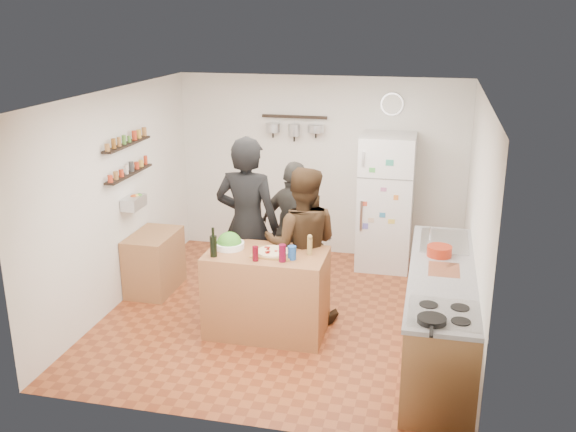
% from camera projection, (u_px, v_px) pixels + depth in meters
% --- Properties ---
extents(room_shell, '(4.20, 4.20, 4.20)m').
position_uv_depth(room_shell, '(294.00, 200.00, 7.33)').
color(room_shell, brown).
rests_on(room_shell, ground).
extents(prep_island, '(1.25, 0.72, 0.91)m').
position_uv_depth(prep_island, '(267.00, 293.00, 6.82)').
color(prep_island, '#9E623A').
rests_on(prep_island, floor).
extents(pizza_board, '(0.42, 0.34, 0.02)m').
position_uv_depth(pizza_board, '(273.00, 253.00, 6.64)').
color(pizza_board, olive).
rests_on(pizza_board, prep_island).
extents(pizza, '(0.34, 0.34, 0.02)m').
position_uv_depth(pizza, '(273.00, 251.00, 6.63)').
color(pizza, beige).
rests_on(pizza, pizza_board).
extents(salad_bowl, '(0.32, 0.32, 0.06)m').
position_uv_depth(salad_bowl, '(229.00, 245.00, 6.81)').
color(salad_bowl, white).
rests_on(salad_bowl, prep_island).
extents(wine_bottle, '(0.07, 0.07, 0.22)m').
position_uv_depth(wine_bottle, '(213.00, 246.00, 6.55)').
color(wine_bottle, black).
rests_on(wine_bottle, prep_island).
extents(wine_glass_near, '(0.06, 0.06, 0.15)m').
position_uv_depth(wine_glass_near, '(255.00, 254.00, 6.44)').
color(wine_glass_near, '#4F0612').
rests_on(wine_glass_near, prep_island).
extents(wine_glass_far, '(0.07, 0.07, 0.18)m').
position_uv_depth(wine_glass_far, '(282.00, 253.00, 6.42)').
color(wine_glass_far, '#55071E').
rests_on(wine_glass_far, prep_island).
extents(pepper_mill, '(0.05, 0.05, 0.17)m').
position_uv_depth(pepper_mill, '(310.00, 247.00, 6.60)').
color(pepper_mill, olive).
rests_on(pepper_mill, prep_island).
extents(salt_canister, '(0.09, 0.09, 0.14)m').
position_uv_depth(salt_canister, '(292.00, 253.00, 6.48)').
color(salt_canister, navy).
rests_on(salt_canister, prep_island).
extents(person_left, '(0.77, 0.52, 2.03)m').
position_uv_depth(person_left, '(247.00, 225.00, 7.22)').
color(person_left, black).
rests_on(person_left, floor).
extents(person_center, '(0.93, 0.77, 1.74)m').
position_uv_depth(person_center, '(302.00, 245.00, 7.02)').
color(person_center, black).
rests_on(person_center, floor).
extents(person_back, '(1.05, 0.69, 1.65)m').
position_uv_depth(person_back, '(295.00, 229.00, 7.66)').
color(person_back, '#2B2A27').
rests_on(person_back, floor).
extents(counter_run, '(0.63, 2.63, 0.90)m').
position_uv_depth(counter_run, '(441.00, 314.00, 6.34)').
color(counter_run, '#9E7042').
rests_on(counter_run, floor).
extents(stove_top, '(0.60, 0.62, 0.02)m').
position_uv_depth(stove_top, '(444.00, 314.00, 5.32)').
color(stove_top, white).
rests_on(stove_top, counter_run).
extents(skillet, '(0.24, 0.24, 0.05)m').
position_uv_depth(skillet, '(432.00, 320.00, 5.15)').
color(skillet, black).
rests_on(skillet, stove_top).
extents(sink, '(0.50, 0.80, 0.03)m').
position_uv_depth(sink, '(444.00, 242.00, 6.99)').
color(sink, silver).
rests_on(sink, counter_run).
extents(cutting_board, '(0.30, 0.40, 0.02)m').
position_uv_depth(cutting_board, '(444.00, 270.00, 6.22)').
color(cutting_board, '#955236').
rests_on(cutting_board, counter_run).
extents(red_bowl, '(0.25, 0.25, 0.11)m').
position_uv_depth(red_bowl, '(439.00, 251.00, 6.55)').
color(red_bowl, '#9F2712').
rests_on(red_bowl, counter_run).
extents(fridge, '(0.70, 0.68, 1.80)m').
position_uv_depth(fridge, '(386.00, 202.00, 8.50)').
color(fridge, white).
rests_on(fridge, floor).
extents(wall_clock, '(0.30, 0.03, 0.30)m').
position_uv_depth(wall_clock, '(392.00, 104.00, 8.43)').
color(wall_clock, silver).
rests_on(wall_clock, back_wall).
extents(spice_shelf_lower, '(0.12, 1.00, 0.02)m').
position_uv_depth(spice_shelf_lower, '(129.00, 174.00, 7.49)').
color(spice_shelf_lower, black).
rests_on(spice_shelf_lower, left_wall).
extents(spice_shelf_upper, '(0.12, 1.00, 0.02)m').
position_uv_depth(spice_shelf_upper, '(127.00, 144.00, 7.39)').
color(spice_shelf_upper, black).
rests_on(spice_shelf_upper, left_wall).
extents(produce_basket, '(0.18, 0.35, 0.14)m').
position_uv_depth(produce_basket, '(134.00, 203.00, 7.59)').
color(produce_basket, silver).
rests_on(produce_basket, left_wall).
extents(side_table, '(0.50, 0.80, 0.73)m').
position_uv_depth(side_table, '(154.00, 262.00, 7.90)').
color(side_table, '#A47144').
rests_on(side_table, floor).
extents(pot_rack, '(0.90, 0.04, 0.04)m').
position_uv_depth(pot_rack, '(294.00, 117.00, 8.69)').
color(pot_rack, black).
rests_on(pot_rack, back_wall).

